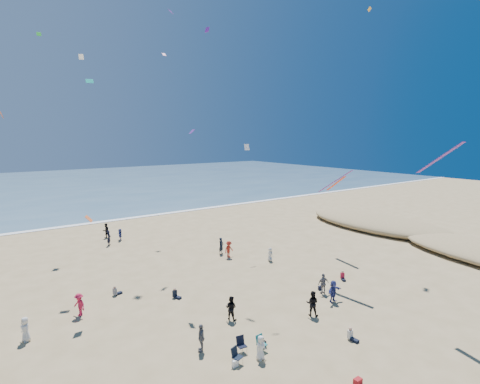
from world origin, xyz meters
TOP-DOWN VIEW (x-y plane):
  - ground at (0.00, 0.00)m, footprint 220.00×220.00m
  - ocean at (0.00, 95.00)m, footprint 220.00×100.00m
  - surf_line at (0.00, 45.00)m, footprint 220.00×1.20m
  - standing_flyers at (2.73, 15.44)m, footprint 23.73×33.68m
  - seated_group at (4.28, 6.40)m, footprint 19.19×24.69m
  - chair_cluster at (-0.83, 3.34)m, footprint 2.70×1.52m
  - white_tote at (-2.05, 2.90)m, footprint 0.35×0.20m
  - black_backpack at (0.58, 3.53)m, footprint 0.30×0.22m
  - cooler at (2.41, -2.21)m, footprint 0.45×0.30m
  - navy_bag at (10.18, 7.50)m, footprint 0.28×0.18m
  - kites_aloft at (8.76, 13.96)m, footprint 42.22×39.52m

SIDE VIEW (x-z plane):
  - ground at x=0.00m, z-range 0.00..0.00m
  - ocean at x=0.00m, z-range 0.00..0.06m
  - surf_line at x=0.00m, z-range 0.00..0.08m
  - cooler at x=2.41m, z-range 0.00..0.30m
  - navy_bag at x=10.18m, z-range 0.00..0.34m
  - black_backpack at x=0.58m, z-range 0.00..0.38m
  - white_tote at x=-2.05m, z-range 0.00..0.40m
  - seated_group at x=4.28m, z-range 0.00..0.84m
  - chair_cluster at x=-0.83m, z-range 0.00..1.00m
  - standing_flyers at x=2.73m, z-range -0.08..1.83m
  - kites_aloft at x=8.76m, z-range 1.23..29.69m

